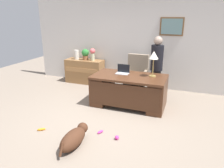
# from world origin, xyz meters

# --- Properties ---
(ground_plane) EXTENTS (12.00, 12.00, 0.00)m
(ground_plane) POSITION_xyz_m (0.00, 0.00, 0.00)
(ground_plane) COLOR gray
(back_wall) EXTENTS (7.00, 0.16, 2.70)m
(back_wall) POSITION_xyz_m (0.01, 2.60, 1.35)
(back_wall) COLOR silver
(back_wall) RESTS_ON ground_plane
(desk) EXTENTS (1.80, 0.97, 0.78)m
(desk) POSITION_xyz_m (0.27, 0.95, 0.42)
(desk) COLOR #4C2B19
(desk) RESTS_ON ground_plane
(credenza) EXTENTS (1.26, 0.50, 0.78)m
(credenza) POSITION_xyz_m (-1.64, 2.25, 0.39)
(credenza) COLOR olive
(credenza) RESTS_ON ground_plane
(armchair) EXTENTS (0.60, 0.59, 1.11)m
(armchair) POSITION_xyz_m (0.21, 1.95, 0.49)
(armchair) COLOR gray
(armchair) RESTS_ON ground_plane
(person_standing) EXTENTS (0.32, 0.32, 1.68)m
(person_standing) POSITION_xyz_m (0.81, 1.65, 0.87)
(person_standing) COLOR #262323
(person_standing) RESTS_ON ground_plane
(dog_lying) EXTENTS (0.31, 0.86, 0.30)m
(dog_lying) POSITION_xyz_m (-0.13, -1.06, 0.15)
(dog_lying) COLOR #472819
(dog_lying) RESTS_ON ground_plane
(laptop) EXTENTS (0.32, 0.22, 0.23)m
(laptop) POSITION_xyz_m (0.05, 1.13, 0.83)
(laptop) COLOR #B2B5BA
(laptop) RESTS_ON desk
(desk_lamp) EXTENTS (0.22, 0.22, 0.62)m
(desk_lamp) POSITION_xyz_m (0.81, 1.11, 1.26)
(desk_lamp) COLOR #9E8447
(desk_lamp) RESTS_ON desk
(vase_with_flowers) EXTENTS (0.17, 0.17, 0.39)m
(vase_with_flowers) POSITION_xyz_m (-1.33, 2.25, 1.01)
(vase_with_flowers) COLOR beige
(vase_with_flowers) RESTS_ON credenza
(vase_empty) EXTENTS (0.15, 0.15, 0.31)m
(vase_empty) POSITION_xyz_m (-1.92, 2.25, 0.93)
(vase_empty) COLOR silver
(vase_empty) RESTS_ON credenza
(potted_plant) EXTENTS (0.24, 0.24, 0.36)m
(potted_plant) POSITION_xyz_m (-1.60, 2.25, 0.98)
(potted_plant) COLOR brown
(potted_plant) RESTS_ON credenza
(dog_toy_ball) EXTENTS (0.08, 0.08, 0.08)m
(dog_toy_ball) POSITION_xyz_m (0.51, -0.62, 0.04)
(dog_toy_ball) COLOR #D8338C
(dog_toy_ball) RESTS_ON ground_plane
(dog_toy_bone) EXTENTS (0.11, 0.15, 0.05)m
(dog_toy_bone) POSITION_xyz_m (0.13, -0.52, 0.03)
(dog_toy_bone) COLOR #D8338C
(dog_toy_bone) RESTS_ON ground_plane
(dog_toy_plush) EXTENTS (0.16, 0.14, 0.05)m
(dog_toy_plush) POSITION_xyz_m (-1.01, -0.85, 0.03)
(dog_toy_plush) COLOR orange
(dog_toy_plush) RESTS_ON ground_plane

